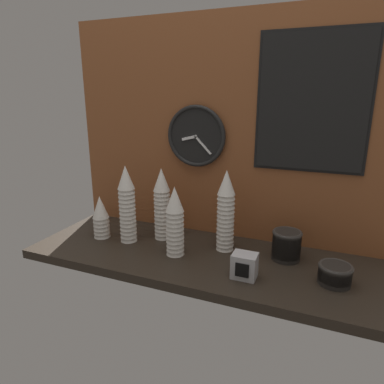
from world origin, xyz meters
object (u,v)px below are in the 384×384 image
object	(u,v)px
bowl_stack_right	(286,245)
menu_board	(312,103)
napkin_dispenser	(244,266)
wall_clock	(196,136)
cup_stack_center	(175,221)
cup_stack_far_left	(101,217)
cup_stack_center_right	(226,211)
cup_stack_center_left	(162,204)
bowl_stack_far_right	(335,273)
cup_stack_left	(127,204)

from	to	relation	value
bowl_stack_right	menu_board	size ratio (longest dim) A/B	0.22
menu_board	napkin_dispenser	xyz separation A→B (cm)	(-17.16, -37.11, -60.73)
wall_clock	napkin_dispenser	world-z (taller)	wall_clock
cup_stack_center	bowl_stack_right	xyz separation A→B (cm)	(46.55, 13.86, -8.93)
cup_stack_far_left	bowl_stack_right	xyz separation A→B (cm)	(88.82, 10.36, -3.86)
wall_clock	napkin_dispenser	bearing A→B (deg)	-46.21
bowl_stack_right	cup_stack_center_right	bearing A→B (deg)	-178.98
cup_stack_center_left	bowl_stack_right	size ratio (longest dim) A/B	2.72
cup_stack_center_left	cup_stack_far_left	xyz separation A→B (cm)	(-28.78, -10.60, -7.10)
bowl_stack_right	menu_board	bearing A→B (deg)	74.80
cup_stack_center_right	cup_stack_center	xyz separation A→B (cm)	(-19.05, -13.37, -3.04)
bowl_stack_far_right	cup_stack_center_left	bearing A→B (deg)	170.25
cup_stack_left	wall_clock	xyz separation A→B (cm)	(26.09, 23.87, 30.75)
cup_stack_center_left	bowl_stack_right	distance (cm)	61.02
bowl_stack_far_right	wall_clock	distance (cm)	85.95
cup_stack_left	menu_board	world-z (taller)	menu_board
cup_stack_far_left	menu_board	size ratio (longest dim) A/B	0.36
bowl_stack_far_right	cup_stack_left	bearing A→B (deg)	177.62
wall_clock	cup_stack_center_right	bearing A→B (deg)	-36.10
bowl_stack_right	menu_board	xyz separation A→B (cm)	(4.13, 15.18, 58.86)
bowl_stack_far_right	menu_board	world-z (taller)	menu_board
menu_board	bowl_stack_far_right	bearing A→B (deg)	-61.35
cup_stack_left	napkin_dispenser	size ratio (longest dim) A/B	3.80
cup_stack_center_right	cup_stack_center_left	size ratio (longest dim) A/B	1.06
cup_stack_center	bowl_stack_right	size ratio (longest dim) A/B	2.41
menu_board	wall_clock	bearing A→B (deg)	-179.02
bowl_stack_right	napkin_dispenser	distance (cm)	25.58
cup_stack_center_right	napkin_dispenser	size ratio (longest dim) A/B	3.80
cup_stack_far_left	wall_clock	world-z (taller)	wall_clock
cup_stack_left	napkin_dispenser	bearing A→B (deg)	-11.48
cup_stack_center_left	cup_stack_center	bearing A→B (deg)	-46.27
cup_stack_center_left	cup_stack_far_left	distance (cm)	31.48
cup_stack_far_left	cup_stack_center	world-z (taller)	cup_stack_center
bowl_stack_far_right	napkin_dispenser	size ratio (longest dim) A/B	1.28
cup_stack_center_left	cup_stack_center	world-z (taller)	cup_stack_center_left
napkin_dispenser	wall_clock	bearing A→B (deg)	133.79
bowl_stack_right	bowl_stack_far_right	world-z (taller)	bowl_stack_right
cup_stack_center	cup_stack_left	bearing A→B (deg)	171.09
bowl_stack_far_right	napkin_dispenser	xyz separation A→B (cm)	(-32.82, -8.45, 0.72)
cup_stack_center_left	wall_clock	bearing A→B (deg)	48.88
cup_stack_center_right	bowl_stack_far_right	world-z (taller)	cup_stack_center_right
cup_stack_far_left	bowl_stack_right	distance (cm)	89.50
cup_stack_center_right	napkin_dispenser	distance (cm)	29.33
cup_stack_center_right	cup_stack_left	size ratio (longest dim) A/B	1.00
cup_stack_center_left	napkin_dispenser	distance (cm)	53.52
cup_stack_left	cup_stack_far_left	distance (cm)	17.03
cup_stack_center_left	cup_stack_far_left	bearing A→B (deg)	-159.79
wall_clock	napkin_dispenser	distance (cm)	67.13
bowl_stack_far_right	bowl_stack_right	bearing A→B (deg)	145.74
menu_board	cup_stack_center_right	bearing A→B (deg)	-153.64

